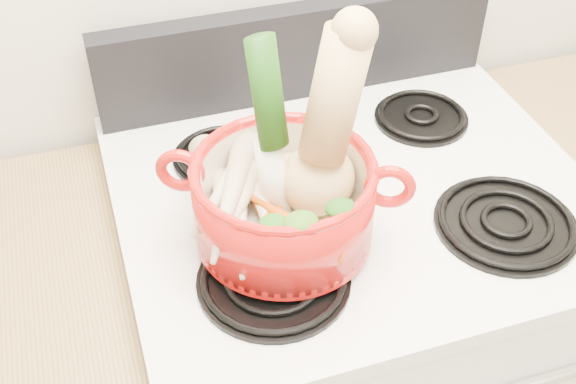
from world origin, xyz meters
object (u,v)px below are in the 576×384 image
object	(u,v)px
stove_body	(340,362)
squash	(328,126)
dutch_oven	(284,202)
leek	(271,133)

from	to	relation	value
stove_body	squash	world-z (taller)	squash
dutch_oven	leek	bearing A→B (deg)	132.42
leek	dutch_oven	bearing A→B (deg)	-87.48
squash	leek	world-z (taller)	squash
stove_body	dutch_oven	size ratio (longest dim) A/B	3.47
leek	stove_body	bearing A→B (deg)	5.34
dutch_oven	leek	distance (m)	0.11
dutch_oven	squash	bearing A→B (deg)	39.08
leek	squash	bearing A→B (deg)	-21.56
dutch_oven	leek	world-z (taller)	leek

